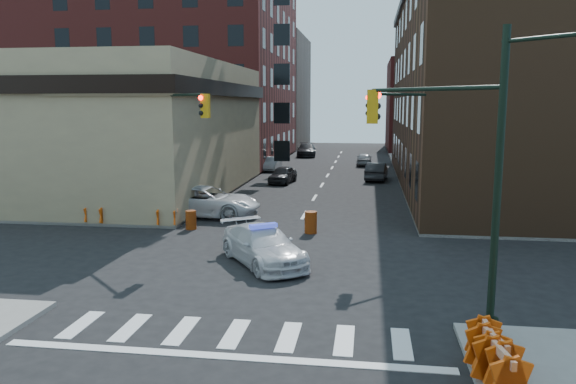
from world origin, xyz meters
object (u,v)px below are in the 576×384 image
(barrel_road, at_px, (311,222))
(pedestrian_a, at_px, (143,198))
(pedestrian_b, at_px, (96,201))
(barrel_bank, at_px, (191,220))
(barricade_se_a, at_px, (487,345))
(parked_car_enear, at_px, (376,171))
(police_car, at_px, (263,246))
(barricade_nw_a, at_px, (167,217))
(parked_car_wfar, at_px, (272,164))
(pickup, at_px, (206,201))
(parked_car_wnear, at_px, (283,175))

(barrel_road, bearing_deg, pedestrian_a, 164.95)
(pedestrian_b, distance_m, barrel_bank, 5.98)
(barricade_se_a, bearing_deg, parked_car_enear, 3.02)
(police_car, relative_size, parked_car_enear, 1.15)
(barricade_se_a, bearing_deg, barricade_nw_a, 42.54)
(parked_car_wfar, bearing_deg, police_car, -79.91)
(pickup, height_order, pedestrian_b, pedestrian_b)
(pickup, distance_m, pedestrian_a, 3.49)
(barrel_bank, height_order, barricade_nw_a, barricade_nw_a)
(barrel_road, xyz_separation_m, barricade_se_a, (5.58, -13.59, 0.09))
(pedestrian_b, height_order, barrel_bank, pedestrian_b)
(parked_car_enear, height_order, barrel_bank, parked_car_enear)
(police_car, relative_size, barrel_road, 4.73)
(barrel_bank, bearing_deg, barricade_se_a, -49.46)
(pickup, xyz_separation_m, parked_car_enear, (9.62, 16.60, -0.12))
(pedestrian_b, xyz_separation_m, barricade_nw_a, (4.52, -1.33, -0.45))
(police_car, distance_m, parked_car_enear, 25.87)
(pickup, relative_size, barricade_nw_a, 5.32)
(pickup, distance_m, barricade_se_a, 20.60)
(parked_car_enear, bearing_deg, pedestrian_a, 58.76)
(police_car, height_order, pedestrian_b, pedestrian_b)
(parked_car_enear, relative_size, barrel_bank, 4.65)
(police_car, distance_m, parked_car_wnear, 22.87)
(parked_car_wnear, distance_m, pedestrian_a, 15.61)
(barricade_nw_a, bearing_deg, pedestrian_b, 157.56)
(pedestrian_a, bearing_deg, police_car, -33.62)
(police_car, distance_m, barrel_bank, 7.32)
(pickup, height_order, barrel_road, pickup)
(parked_car_enear, bearing_deg, barricade_se_a, 99.54)
(parked_car_enear, bearing_deg, barrel_road, 86.12)
(parked_car_wnear, relative_size, barricade_se_a, 3.09)
(pedestrian_a, height_order, pedestrian_b, pedestrian_a)
(parked_car_enear, height_order, pedestrian_b, pedestrian_b)
(parked_car_wnear, relative_size, parked_car_enear, 0.90)
(police_car, xyz_separation_m, parked_car_wnear, (-2.70, 22.71, -0.06))
(pedestrian_a, bearing_deg, barrel_road, -4.33)
(pickup, distance_m, parked_car_wnear, 14.05)
(parked_car_wnear, distance_m, parked_car_enear, 7.88)
(parked_car_wnear, xyz_separation_m, barricade_nw_a, (-3.32, -17.04, -0.09))
(barrel_bank, bearing_deg, barricade_nw_a, 175.49)
(pedestrian_a, bearing_deg, barricade_nw_a, -36.06)
(police_car, bearing_deg, barrel_bank, 95.79)
(parked_car_wnear, xyz_separation_m, pedestrian_a, (-5.65, -14.55, 0.38))
(pickup, xyz_separation_m, barrel_bank, (0.19, -3.27, -0.37))
(pickup, height_order, parked_car_enear, pickup)
(police_car, relative_size, barricade_nw_a, 4.44)
(barricade_se_a, height_order, barricade_nw_a, barricade_se_a)
(parked_car_wfar, relative_size, pedestrian_a, 2.14)
(pickup, bearing_deg, barrel_bank, -174.00)
(parked_car_enear, bearing_deg, parked_car_wfar, -23.60)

